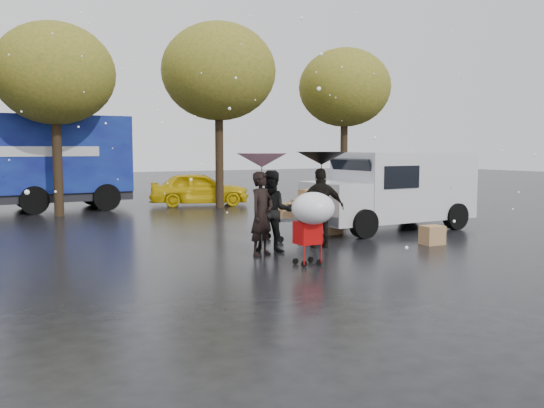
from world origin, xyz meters
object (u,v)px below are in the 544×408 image
person_pink (262,214)px  shopping_cart (312,212)px  vendor_cart (298,211)px  white_van (394,189)px  person_black (321,208)px  yellow_taxi (200,189)px  blue_truck (19,164)px

person_pink → shopping_cart: person_pink is taller
vendor_cart → white_van: white_van is taller
person_pink → white_van: size_ratio=0.37×
vendor_cart → person_black: bearing=-98.2°
white_van → yellow_taxi: white_van is taller
person_pink → white_van: bearing=-5.2°
person_black → white_van: white_van is taller
blue_truck → yellow_taxi: bearing=-8.5°
person_pink → vendor_cart: 2.44m
person_pink → blue_truck: (-3.60, 11.86, 0.85)m
white_van → person_pink: bearing=-161.6°
person_black → white_van: size_ratio=0.38×
person_black → blue_truck: size_ratio=0.22×
shopping_cart → white_van: (4.93, 3.25, 0.10)m
vendor_cart → shopping_cart: size_ratio=1.04×
person_pink → shopping_cart: size_ratio=1.24×
person_pink → white_van: white_van is taller
blue_truck → yellow_taxi: 6.76m
white_van → vendor_cart: bearing=-176.9°
blue_truck → yellow_taxi: blue_truck is taller
yellow_taxi → white_van: bearing=-146.5°
person_pink → person_black: size_ratio=0.98×
blue_truck → person_black: bearing=-65.7°
person_black → white_van: bearing=-136.5°
blue_truck → white_van: bearing=-48.9°
white_van → yellow_taxi: size_ratio=1.23×
vendor_cart → yellow_taxi: yellow_taxi is taller
person_black → vendor_cart: person_black is taller
person_pink → yellow_taxi: size_ratio=0.46×
shopping_cart → yellow_taxi: shopping_cart is taller
person_black → shopping_cart: bearing=71.1°
person_pink → white_van: 5.51m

